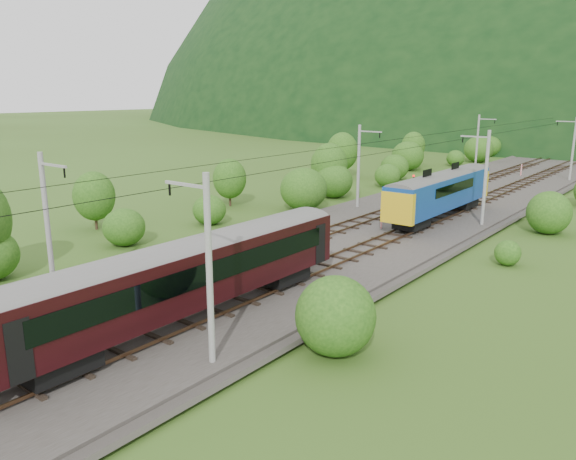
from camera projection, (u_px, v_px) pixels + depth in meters
The scene contains 13 objects.
ground at pixel (123, 330), 27.42m from camera, with size 600.00×600.00×0.00m, color #365119.
railbed at pixel (258, 276), 35.01m from camera, with size 14.00×220.00×0.30m, color #38332D.
track_left at pixel (230, 266), 36.40m from camera, with size 2.40×220.00×0.27m.
track_right at pixel (288, 281), 33.52m from camera, with size 2.40×220.00×0.27m.
catenary_left at pixel (359, 164), 54.44m from camera, with size 2.54×192.28×8.00m.
catenary_right at pixel (485, 176), 47.08m from camera, with size 2.54×192.28×8.00m.
overhead_wires at pixel (257, 165), 33.35m from camera, with size 4.83×198.00×0.03m.
mountain_ridge at pixel (430, 112), 328.39m from camera, with size 336.00×280.00×132.00m, color black.
hazard_post_near at pixel (521, 170), 76.18m from camera, with size 0.16×0.16×1.53m, color red.
hazard_post_far at pixel (382, 219), 46.49m from camera, with size 0.17×0.17×1.57m, color red.
signal at pixel (413, 183), 61.72m from camera, with size 0.24×0.24×2.21m.
vegetation_left at pixel (262, 186), 54.99m from camera, with size 13.71×150.04×6.67m.
vegetation_right at pixel (452, 278), 30.69m from camera, with size 7.61×105.88×3.22m.
Camera 1 is at (22.07, -15.01, 11.32)m, focal length 35.00 mm.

